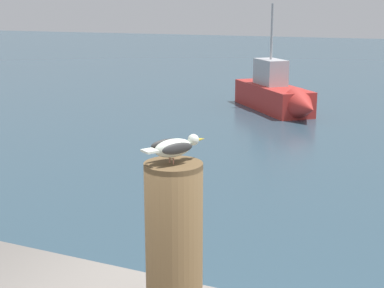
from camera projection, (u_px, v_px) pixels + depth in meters
The scene contains 3 objects.
mooring_post at pixel (174, 242), 3.11m from camera, with size 0.33×0.33×0.92m, color brown.
seagull at pixel (174, 147), 2.98m from camera, with size 0.25×0.36×0.14m.
boat_red at pixel (278, 96), 18.00m from camera, with size 3.86×4.13×3.53m.
Camera 1 is at (1.07, -2.99, 3.35)m, focal length 51.73 mm.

